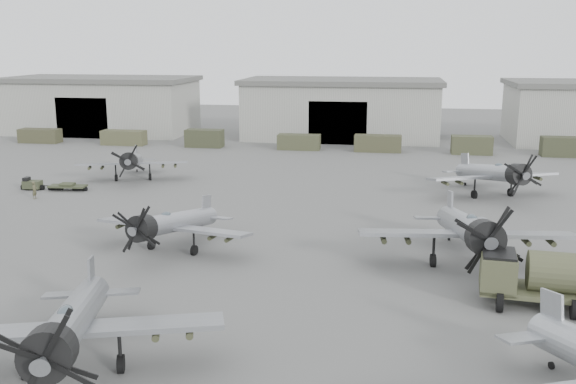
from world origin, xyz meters
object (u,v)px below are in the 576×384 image
(aircraft_far_0, at_px, (132,161))
(ground_crew, at_px, (34,190))
(aircraft_near_1, at_px, (70,325))
(fuel_tanker, at_px, (556,276))
(aircraft_mid_1, at_px, (171,224))
(tug_trailer, at_px, (46,185))
(aircraft_mid_2, at_px, (469,230))
(aircraft_far_1, at_px, (495,173))

(aircraft_far_0, distance_m, ground_crew, 10.69)
(aircraft_far_0, height_order, ground_crew, aircraft_far_0)
(aircraft_near_1, height_order, fuel_tanker, aircraft_near_1)
(aircraft_near_1, bearing_deg, aircraft_far_0, 91.71)
(ground_crew, bearing_deg, aircraft_mid_1, -127.85)
(fuel_tanker, xyz_separation_m, tug_trailer, (-41.73, 21.76, -1.31))
(aircraft_mid_1, distance_m, tug_trailer, 24.57)
(aircraft_near_1, bearing_deg, aircraft_mid_1, 77.70)
(aircraft_near_1, distance_m, aircraft_mid_1, 16.63)
(aircraft_near_1, relative_size, aircraft_mid_1, 1.15)
(aircraft_mid_2, height_order, ground_crew, aircraft_mid_2)
(aircraft_mid_1, distance_m, aircraft_far_0, 24.66)
(aircraft_far_0, distance_m, tug_trailer, 8.72)
(aircraft_near_1, bearing_deg, fuel_tanker, 9.28)
(aircraft_mid_2, xyz_separation_m, tug_trailer, (-37.77, 16.07, -2.03))
(aircraft_far_1, bearing_deg, aircraft_mid_2, -125.18)
(ground_crew, bearing_deg, fuel_tanker, -115.94)
(aircraft_mid_2, distance_m, tug_trailer, 41.10)
(aircraft_far_1, xyz_separation_m, tug_trailer, (-42.19, -3.83, -1.79))
(aircraft_mid_1, xyz_separation_m, ground_crew, (-17.48, 12.70, -1.21))
(aircraft_far_0, distance_m, aircraft_far_1, 35.62)
(aircraft_far_1, relative_size, ground_crew, 7.50)
(aircraft_mid_2, distance_m, fuel_tanker, 6.97)
(aircraft_far_0, bearing_deg, fuel_tanker, -55.53)
(aircraft_mid_1, bearing_deg, aircraft_mid_2, 12.57)
(aircraft_near_1, relative_size, tug_trailer, 2.08)
(aircraft_near_1, height_order, aircraft_mid_2, aircraft_mid_2)
(aircraft_near_1, height_order, aircraft_mid_1, aircraft_near_1)
(fuel_tanker, bearing_deg, tug_trailer, 158.04)
(fuel_tanker, distance_m, tug_trailer, 47.08)
(aircraft_far_0, height_order, tug_trailer, aircraft_far_0)
(aircraft_near_1, xyz_separation_m, aircraft_mid_2, (17.88, 16.69, 0.14))
(aircraft_far_1, height_order, ground_crew, aircraft_far_1)
(aircraft_near_1, distance_m, aircraft_far_0, 40.46)
(aircraft_far_1, height_order, tug_trailer, aircraft_far_1)
(aircraft_near_1, height_order, tug_trailer, aircraft_near_1)
(aircraft_near_1, relative_size, fuel_tanker, 1.57)
(aircraft_mid_1, relative_size, aircraft_mid_2, 0.81)
(aircraft_far_0, bearing_deg, tug_trailer, -158.20)
(aircraft_mid_1, height_order, aircraft_far_0, aircraft_far_0)
(aircraft_mid_1, height_order, fuel_tanker, aircraft_mid_1)
(fuel_tanker, bearing_deg, aircraft_far_1, 94.55)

